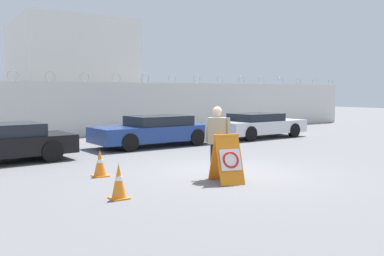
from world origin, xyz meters
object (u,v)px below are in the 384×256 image
object	(u,v)px
traffic_cone_near	(119,181)
parked_car_rear_sedan	(154,131)
parked_car_far_side	(259,125)
traffic_cone_mid	(100,163)
barricade_sign	(227,159)
security_guard	(217,138)

from	to	relation	value
traffic_cone_near	parked_car_rear_sedan	world-z (taller)	parked_car_rear_sedan
parked_car_far_side	traffic_cone_mid	bearing A→B (deg)	-157.09
barricade_sign	parked_car_far_side	world-z (taller)	parked_car_far_side
barricade_sign	security_guard	xyz separation A→B (m)	(0.13, 0.57, 0.42)
traffic_cone_mid	barricade_sign	bearing A→B (deg)	-46.05
security_guard	traffic_cone_mid	bearing A→B (deg)	5.63
traffic_cone_near	traffic_cone_mid	bearing A→B (deg)	77.76
security_guard	parked_car_far_side	bearing A→B (deg)	-95.81
barricade_sign	parked_car_far_side	size ratio (longest dim) A/B	0.24
traffic_cone_near	parked_car_rear_sedan	distance (m)	8.32
security_guard	traffic_cone_near	distance (m)	3.01
security_guard	parked_car_rear_sedan	world-z (taller)	security_guard
traffic_cone_near	parked_car_far_side	bearing A→B (deg)	35.32
traffic_cone_near	traffic_cone_mid	world-z (taller)	traffic_cone_near
parked_car_rear_sedan	parked_car_far_side	distance (m)	5.52
barricade_sign	traffic_cone_near	xyz separation A→B (m)	(-2.75, -0.06, -0.21)
security_guard	parked_car_far_side	size ratio (longest dim) A/B	0.38
security_guard	traffic_cone_mid	xyz separation A→B (m)	(-2.36, 1.74, -0.65)
traffic_cone_near	parked_car_far_side	xyz separation A→B (m)	(10.03, 7.11, 0.24)
security_guard	traffic_cone_mid	size ratio (longest dim) A/B	2.61
traffic_cone_mid	parked_car_far_side	xyz separation A→B (m)	(9.51, 4.73, 0.26)
traffic_cone_near	parked_car_rear_sedan	bearing A→B (deg)	57.18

